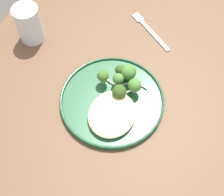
{
  "coord_description": "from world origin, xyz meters",
  "views": [
    {
      "loc": [
        -0.39,
        -0.1,
        1.46
      ],
      "look_at": [
        -0.01,
        0.05,
        0.76
      ],
      "focal_mm": 47.14,
      "sensor_mm": 36.0,
      "label": 1
    }
  ],
  "objects_px": {
    "dinner_fork": "(150,30)",
    "seared_scallop_front_small": "(105,100)",
    "broccoli_floret_center_pile": "(103,76)",
    "broccoli_floret_rear_charred": "(120,91)",
    "broccoli_floret_right_tilted": "(128,72)",
    "broccoli_floret_split_head": "(120,70)",
    "water_glass": "(30,26)",
    "seared_scallop_on_noodles": "(95,125)",
    "dinner_plate": "(112,100)",
    "broccoli_floret_front_edge": "(133,85)",
    "seared_scallop_center_golden": "(111,115)",
    "seared_scallop_tiny_bay": "(104,123)",
    "broccoli_floret_beside_noodles": "(118,79)"
  },
  "relations": [
    {
      "from": "dinner_fork",
      "to": "seared_scallop_front_small",
      "type": "bearing_deg",
      "value": 174.41
    },
    {
      "from": "broccoli_floret_center_pile",
      "to": "broccoli_floret_rear_charred",
      "type": "bearing_deg",
      "value": -111.81
    },
    {
      "from": "broccoli_floret_right_tilted",
      "to": "broccoli_floret_split_head",
      "type": "xyz_separation_m",
      "value": [
        0.0,
        0.03,
        -0.01
      ]
    },
    {
      "from": "water_glass",
      "to": "broccoli_floret_right_tilted",
      "type": "bearing_deg",
      "value": -98.06
    },
    {
      "from": "seared_scallop_front_small",
      "to": "broccoli_floret_split_head",
      "type": "height_order",
      "value": "broccoli_floret_split_head"
    },
    {
      "from": "water_glass",
      "to": "broccoli_floret_center_pile",
      "type": "bearing_deg",
      "value": -107.24
    },
    {
      "from": "broccoli_floret_split_head",
      "to": "broccoli_floret_center_pile",
      "type": "relative_size",
      "value": 0.83
    },
    {
      "from": "seared_scallop_on_noodles",
      "to": "dinner_fork",
      "type": "xyz_separation_m",
      "value": [
        0.38,
        -0.03,
        -0.02
      ]
    },
    {
      "from": "dinner_plate",
      "to": "broccoli_floret_front_edge",
      "type": "distance_m",
      "value": 0.07
    },
    {
      "from": "broccoli_floret_split_head",
      "to": "broccoli_floret_center_pile",
      "type": "xyz_separation_m",
      "value": [
        -0.04,
        0.04,
        0.01
      ]
    },
    {
      "from": "broccoli_floret_right_tilted",
      "to": "seared_scallop_front_small",
      "type": "bearing_deg",
      "value": 161.8
    },
    {
      "from": "broccoli_floret_center_pile",
      "to": "seared_scallop_front_small",
      "type": "bearing_deg",
      "value": -151.89
    },
    {
      "from": "broccoli_floret_rear_charred",
      "to": "broccoli_floret_front_edge",
      "type": "xyz_separation_m",
      "value": [
        0.03,
        -0.03,
        0.01
      ]
    },
    {
      "from": "seared_scallop_center_golden",
      "to": "broccoli_floret_right_tilted",
      "type": "height_order",
      "value": "broccoli_floret_right_tilted"
    },
    {
      "from": "seared_scallop_on_noodles",
      "to": "broccoli_floret_rear_charred",
      "type": "xyz_separation_m",
      "value": [
        0.11,
        -0.03,
        0.02
      ]
    },
    {
      "from": "broccoli_floret_front_edge",
      "to": "seared_scallop_center_golden",
      "type": "bearing_deg",
      "value": 164.76
    },
    {
      "from": "dinner_plate",
      "to": "seared_scallop_on_noodles",
      "type": "height_order",
      "value": "seared_scallop_on_noodles"
    },
    {
      "from": "broccoli_floret_split_head",
      "to": "broccoli_floret_rear_charred",
      "type": "bearing_deg",
      "value": -160.28
    },
    {
      "from": "seared_scallop_tiny_bay",
      "to": "broccoli_floret_center_pile",
      "type": "height_order",
      "value": "broccoli_floret_center_pile"
    },
    {
      "from": "seared_scallop_front_small",
      "to": "broccoli_floret_right_tilted",
      "type": "bearing_deg",
      "value": -18.2
    },
    {
      "from": "dinner_plate",
      "to": "water_glass",
      "type": "relative_size",
      "value": 2.47
    },
    {
      "from": "broccoli_floret_rear_charred",
      "to": "seared_scallop_tiny_bay",
      "type": "bearing_deg",
      "value": 175.91
    },
    {
      "from": "broccoli_floret_beside_noodles",
      "to": "water_glass",
      "type": "height_order",
      "value": "water_glass"
    },
    {
      "from": "broccoli_floret_beside_noodles",
      "to": "dinner_fork",
      "type": "bearing_deg",
      "value": -4.29
    },
    {
      "from": "seared_scallop_front_small",
      "to": "broccoli_floret_split_head",
      "type": "distance_m",
      "value": 0.1
    },
    {
      "from": "seared_scallop_on_noodles",
      "to": "broccoli_floret_split_head",
      "type": "relative_size",
      "value": 0.62
    },
    {
      "from": "seared_scallop_on_noodles",
      "to": "seared_scallop_tiny_bay",
      "type": "bearing_deg",
      "value": -55.53
    },
    {
      "from": "seared_scallop_on_noodles",
      "to": "dinner_fork",
      "type": "bearing_deg",
      "value": -4.12
    },
    {
      "from": "broccoli_floret_right_tilted",
      "to": "broccoli_floret_split_head",
      "type": "bearing_deg",
      "value": 81.29
    },
    {
      "from": "seared_scallop_tiny_bay",
      "to": "broccoli_floret_right_tilted",
      "type": "xyz_separation_m",
      "value": [
        0.16,
        -0.01,
        0.02
      ]
    },
    {
      "from": "broccoli_floret_front_edge",
      "to": "broccoli_floret_center_pile",
      "type": "relative_size",
      "value": 1.06
    },
    {
      "from": "seared_scallop_center_golden",
      "to": "broccoli_floret_rear_charred",
      "type": "relative_size",
      "value": 0.47
    },
    {
      "from": "seared_scallop_tiny_bay",
      "to": "broccoli_floret_rear_charred",
      "type": "bearing_deg",
      "value": -4.09
    },
    {
      "from": "broccoli_floret_right_tilted",
      "to": "water_glass",
      "type": "distance_m",
      "value": 0.34
    },
    {
      "from": "seared_scallop_tiny_bay",
      "to": "dinner_plate",
      "type": "bearing_deg",
      "value": 6.08
    },
    {
      "from": "seared_scallop_center_golden",
      "to": "seared_scallop_tiny_bay",
      "type": "bearing_deg",
      "value": 162.48
    },
    {
      "from": "seared_scallop_on_noodles",
      "to": "broccoli_floret_front_edge",
      "type": "relative_size",
      "value": 0.48
    },
    {
      "from": "broccoli_floret_split_head",
      "to": "water_glass",
      "type": "xyz_separation_m",
      "value": [
        0.04,
        0.31,
        0.01
      ]
    },
    {
      "from": "seared_scallop_on_noodles",
      "to": "water_glass",
      "type": "height_order",
      "value": "water_glass"
    },
    {
      "from": "seared_scallop_tiny_bay",
      "to": "broccoli_floret_split_head",
      "type": "height_order",
      "value": "broccoli_floret_split_head"
    },
    {
      "from": "broccoli_floret_center_pile",
      "to": "water_glass",
      "type": "distance_m",
      "value": 0.29
    },
    {
      "from": "water_glass",
      "to": "broccoli_floret_beside_noodles",
      "type": "bearing_deg",
      "value": -103.5
    },
    {
      "from": "broccoli_floret_right_tilted",
      "to": "water_glass",
      "type": "xyz_separation_m",
      "value": [
        0.05,
        0.34,
        0.01
      ]
    },
    {
      "from": "broccoli_floret_rear_charred",
      "to": "water_glass",
      "type": "relative_size",
      "value": 0.43
    },
    {
      "from": "water_glass",
      "to": "seared_scallop_center_golden",
      "type": "bearing_deg",
      "value": -117.79
    },
    {
      "from": "seared_scallop_front_small",
      "to": "broccoli_floret_rear_charred",
      "type": "distance_m",
      "value": 0.05
    },
    {
      "from": "dinner_plate",
      "to": "broccoli_floret_beside_noodles",
      "type": "height_order",
      "value": "broccoli_floret_beside_noodles"
    },
    {
      "from": "broccoli_floret_center_pile",
      "to": "broccoli_floret_front_edge",
      "type": "bearing_deg",
      "value": -88.24
    },
    {
      "from": "seared_scallop_tiny_bay",
      "to": "seared_scallop_on_noodles",
      "type": "relative_size",
      "value": 1.11
    },
    {
      "from": "seared_scallop_front_small",
      "to": "broccoli_floret_center_pile",
      "type": "distance_m",
      "value": 0.07
    }
  ]
}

